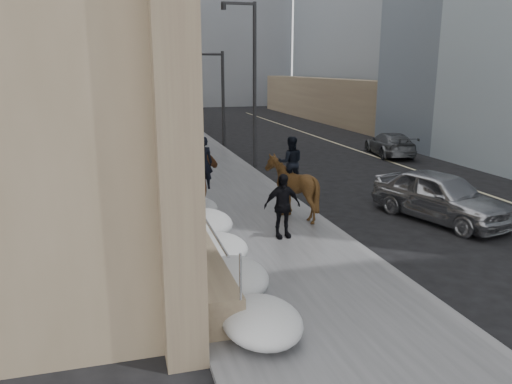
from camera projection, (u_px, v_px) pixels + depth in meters
ground at (295, 288)px, 11.60m from camera, size 140.00×140.00×0.00m
sidewalk at (214, 188)px, 20.93m from camera, size 5.00×80.00×0.12m
curb at (273, 185)px, 21.62m from camera, size 0.24×80.00×0.12m
lane_line at (431, 175)px, 23.69m from camera, size 0.15×70.00×0.01m
bg_building_far at (95, 33)px, 74.86m from camera, size 24.00×12.00×20.00m
streetlight_mid at (251, 76)px, 24.28m from camera, size 1.71×0.24×8.00m
streetlight_far at (191, 72)px, 42.97m from camera, size 1.71×0.24×8.00m
traffic_signal at (209, 83)px, 31.72m from camera, size 4.10×0.22×6.00m
snow_bank at (186, 192)px, 18.69m from camera, size 1.70×18.10×0.76m
mounted_horse_left at (203, 186)px, 16.18m from camera, size 1.43×2.67×2.74m
mounted_horse_right at (291, 184)px, 16.49m from camera, size 2.06×2.21×2.69m
pedestrian at (282, 206)px, 14.52m from camera, size 1.15×0.53×1.91m
car_silver at (441, 196)px, 16.59m from camera, size 3.24×5.25×1.67m
car_grey at (390, 144)px, 28.92m from camera, size 2.74×4.92×1.35m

